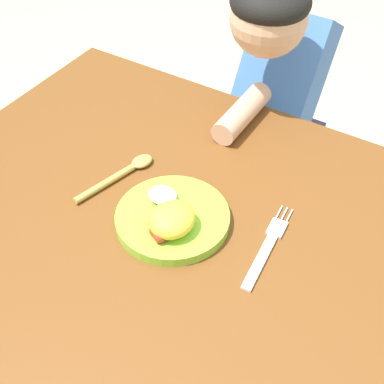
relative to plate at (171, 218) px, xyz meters
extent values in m
cube|color=brown|center=(0.08, -0.03, -0.04)|extent=(1.20, 0.89, 0.03)
cube|color=brown|center=(-0.46, 0.35, -0.40)|extent=(0.06, 0.06, 0.68)
cylinder|color=#88CC35|center=(0.00, 0.01, -0.01)|extent=(0.21, 0.21, 0.02)
ellipsoid|color=yellow|center=(0.01, -0.02, 0.02)|extent=(0.08, 0.09, 0.04)
ellipsoid|color=red|center=(-0.02, -0.03, 0.01)|extent=(0.02, 0.03, 0.02)
ellipsoid|color=red|center=(0.00, -0.04, 0.01)|extent=(0.03, 0.04, 0.03)
ellipsoid|color=red|center=(0.01, -0.05, 0.01)|extent=(0.03, 0.04, 0.03)
ellipsoid|color=silver|center=(-0.04, 0.03, 0.01)|extent=(0.05, 0.05, 0.02)
cube|color=silver|center=(0.17, 0.01, -0.02)|extent=(0.03, 0.13, 0.01)
cube|color=silver|center=(0.16, 0.09, -0.02)|extent=(0.03, 0.04, 0.01)
cylinder|color=silver|center=(0.17, 0.13, -0.02)|extent=(0.01, 0.04, 0.00)
cylinder|color=silver|center=(0.16, 0.13, -0.02)|extent=(0.01, 0.04, 0.00)
cylinder|color=silver|center=(0.15, 0.13, -0.02)|extent=(0.01, 0.04, 0.00)
cylinder|color=#B19A48|center=(-0.16, 0.02, -0.01)|extent=(0.05, 0.14, 0.01)
ellipsoid|color=#B19A48|center=(-0.14, 0.11, -0.01)|extent=(0.04, 0.05, 0.02)
cube|color=#413F5B|center=(-0.03, 0.62, -0.47)|extent=(0.19, 0.13, 0.53)
cube|color=#3F72BF|center=(-0.03, 0.52, -0.05)|extent=(0.18, 0.30, 0.39)
sphere|color=#D8A884|center=(-0.03, 0.42, 0.19)|extent=(0.16, 0.16, 0.16)
ellipsoid|color=black|center=(-0.03, 0.42, 0.22)|extent=(0.16, 0.16, 0.09)
cylinder|color=#D8A884|center=(-0.03, 0.33, 0.01)|extent=(0.05, 0.18, 0.05)
camera|label=1|loc=(0.37, -0.54, 0.71)|focal=50.90mm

